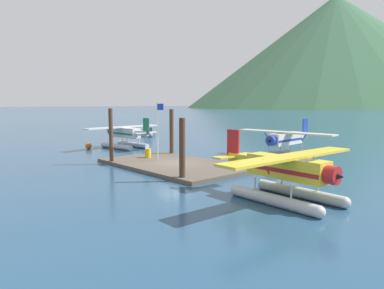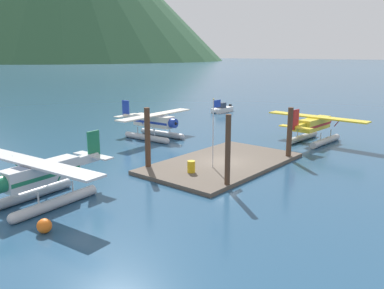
# 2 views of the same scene
# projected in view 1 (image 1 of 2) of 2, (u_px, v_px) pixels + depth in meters

# --- Properties ---
(ground_plane) EXTENTS (1200.00, 1200.00, 0.00)m
(ground_plane) POSITION_uv_depth(u_px,v_px,m) (174.00, 166.00, 30.90)
(ground_plane) COLOR navy
(dock_platform) EXTENTS (13.46, 7.78, 0.30)m
(dock_platform) POSITION_uv_depth(u_px,v_px,m) (174.00, 165.00, 30.88)
(dock_platform) COLOR brown
(dock_platform) RESTS_ON ground
(piling_near_left) EXTENTS (0.37, 0.37, 5.08)m
(piling_near_left) POSITION_uv_depth(u_px,v_px,m) (111.00, 137.00, 31.53)
(piling_near_left) COLOR #4C3323
(piling_near_left) RESTS_ON ground
(piling_near_right) EXTENTS (0.45, 0.45, 4.51)m
(piling_near_right) POSITION_uv_depth(u_px,v_px,m) (182.00, 150.00, 24.64)
(piling_near_right) COLOR #4C3323
(piling_near_right) RESTS_ON ground
(piling_far_left) EXTENTS (0.44, 0.44, 4.93)m
(piling_far_left) POSITION_uv_depth(u_px,v_px,m) (172.00, 133.00, 36.65)
(piling_far_left) COLOR #4C3323
(piling_far_left) RESTS_ON ground
(flagpole) EXTENTS (0.95, 0.10, 5.36)m
(flagpole) POSITION_uv_depth(u_px,v_px,m) (158.00, 124.00, 31.47)
(flagpole) COLOR silver
(flagpole) RESTS_ON dock_platform
(fuel_drum) EXTENTS (0.62, 0.62, 0.88)m
(fuel_drum) POSITION_uv_depth(u_px,v_px,m) (148.00, 153.00, 33.75)
(fuel_drum) COLOR gold
(fuel_drum) RESTS_ON dock_platform
(mooring_buoy) EXTENTS (0.76, 0.76, 0.76)m
(mooring_buoy) POSITION_uv_depth(u_px,v_px,m) (89.00, 146.00, 42.50)
(mooring_buoy) COLOR orange
(mooring_buoy) RESTS_ON ground
(mountain_ridge_east_peak) EXTENTS (370.33, 370.33, 139.34)m
(mountain_ridge_east_peak) POSITION_uv_depth(u_px,v_px,m) (334.00, 52.00, 440.05)
(mountain_ridge_east_peak) COLOR #386042
(mountain_ridge_east_peak) RESTS_ON ground
(seaplane_cream_bow_right) EXTENTS (10.47, 7.97, 3.84)m
(seaplane_cream_bow_right) POSITION_uv_depth(u_px,v_px,m) (285.00, 142.00, 35.70)
(seaplane_cream_bow_right) COLOR #B7BABF
(seaplane_cream_bow_right) RESTS_ON ground
(seaplane_yellow_stbd_aft) EXTENTS (7.98, 10.45, 3.84)m
(seaplane_yellow_stbd_aft) POSITION_uv_depth(u_px,v_px,m) (287.00, 174.00, 19.59)
(seaplane_yellow_stbd_aft) COLOR #B7BABF
(seaplane_yellow_stbd_aft) RESTS_ON ground
(seaplane_silver_port_fwd) EXTENTS (7.96, 10.49, 3.84)m
(seaplane_silver_port_fwd) POSITION_uv_depth(u_px,v_px,m) (124.00, 135.00, 43.29)
(seaplane_silver_port_fwd) COLOR #B7BABF
(seaplane_silver_port_fwd) RESTS_ON ground
(boat_grey_open_west) EXTENTS (4.65, 2.92, 1.50)m
(boat_grey_open_west) POSITION_uv_depth(u_px,v_px,m) (148.00, 133.00, 59.27)
(boat_grey_open_west) COLOR gray
(boat_grey_open_west) RESTS_ON ground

